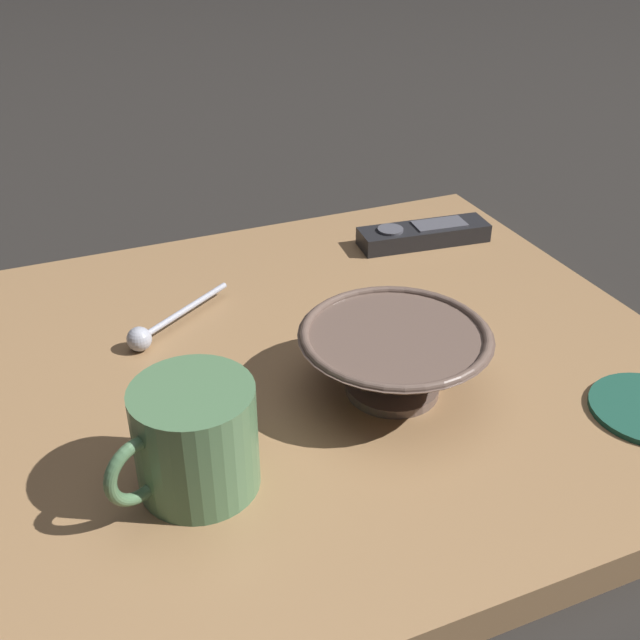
{
  "coord_description": "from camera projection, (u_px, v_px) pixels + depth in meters",
  "views": [
    {
      "loc": [
        0.54,
        -0.23,
        0.42
      ],
      "look_at": [
        -0.03,
        0.0,
        0.05
      ],
      "focal_mm": 42.5,
      "sensor_mm": 36.0,
      "label": 1
    }
  ],
  "objects": [
    {
      "name": "ground_plane",
      "position": [
        329.0,
        382.0,
        0.72
      ],
      "size": [
        6.0,
        6.0,
        0.0
      ],
      "primitive_type": "plane",
      "color": "black"
    },
    {
      "name": "table",
      "position": [
        329.0,
        368.0,
        0.71
      ],
      "size": [
        0.59,
        0.63,
        0.03
      ],
      "color": "#936D47",
      "rests_on": "ground"
    },
    {
      "name": "cereal_bowl",
      "position": [
        394.0,
        357.0,
        0.64
      ],
      "size": [
        0.16,
        0.16,
        0.06
      ],
      "color": "brown",
      "rests_on": "table"
    },
    {
      "name": "coffee_mug",
      "position": [
        194.0,
        439.0,
        0.53
      ],
      "size": [
        0.09,
        0.11,
        0.08
      ],
      "color": "#4C724C",
      "rests_on": "table"
    },
    {
      "name": "teaspoon",
      "position": [
        152.0,
        331.0,
        0.71
      ],
      "size": [
        0.08,
        0.12,
        0.02
      ],
      "color": "#A3A5B2",
      "rests_on": "table"
    },
    {
      "name": "tv_remote_near",
      "position": [
        423.0,
        234.0,
        0.9
      ],
      "size": [
        0.06,
        0.16,
        0.02
      ],
      "color": "black",
      "rests_on": "table"
    }
  ]
}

